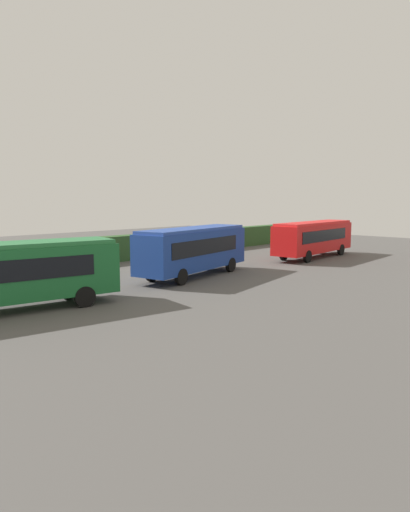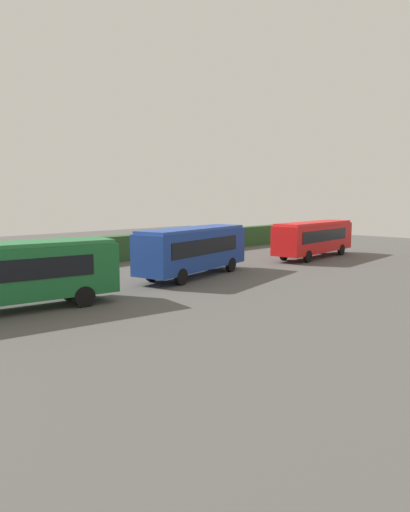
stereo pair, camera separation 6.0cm
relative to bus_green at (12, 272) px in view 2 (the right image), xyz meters
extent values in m
plane|color=#514F4C|center=(11.13, 0.94, -1.80)|extent=(82.45, 82.45, 0.00)
cube|color=#19602D|center=(-0.01, 0.00, -0.07)|extent=(9.66, 4.19, 2.37)
cube|color=#27723C|center=(-0.01, 0.00, 1.22)|extent=(9.35, 3.94, 0.20)
cube|color=black|center=(-0.54, -1.18, 0.22)|extent=(7.18, 1.41, 0.95)
cube|color=black|center=(4.60, -0.88, 0.22)|extent=(0.42, 2.00, 1.00)
cube|color=silver|center=(4.60, -0.88, 0.94)|extent=(0.30, 1.35, 0.28)
cylinder|color=black|center=(3.06, 0.58, -1.30)|extent=(1.03, 0.46, 1.00)
cylinder|color=black|center=(2.63, -1.66, -1.30)|extent=(1.03, 0.46, 1.00)
sphere|color=silver|center=(4.75, -0.21, -0.90)|extent=(0.22, 0.22, 0.22)
sphere|color=silver|center=(4.49, -1.55, -0.90)|extent=(0.22, 0.22, 0.22)
cube|color=navy|center=(12.24, 0.68, -0.02)|extent=(9.80, 4.16, 2.46)
cube|color=#2747A0|center=(12.24, 0.68, 1.30)|extent=(9.48, 3.91, 0.20)
cube|color=black|center=(11.72, 1.84, 0.27)|extent=(7.30, 1.41, 0.98)
cube|color=black|center=(12.17, -0.59, 0.27)|extent=(7.30, 1.41, 0.98)
cube|color=black|center=(16.93, 1.56, 0.27)|extent=(0.41, 1.98, 1.03)
cube|color=silver|center=(16.93, 1.56, 1.02)|extent=(0.29, 1.33, 0.28)
cylinder|color=black|center=(14.93, 2.33, -1.30)|extent=(1.03, 0.46, 1.00)
cylinder|color=black|center=(15.35, 0.12, -1.30)|extent=(1.03, 0.46, 1.00)
cylinder|color=black|center=(9.14, 1.24, -1.30)|extent=(1.03, 0.46, 1.00)
cylinder|color=black|center=(9.55, -0.97, -1.30)|extent=(1.03, 0.46, 1.00)
sphere|color=silver|center=(16.82, 2.22, -0.90)|extent=(0.22, 0.22, 0.22)
sphere|color=silver|center=(17.07, 0.90, -0.90)|extent=(0.22, 0.22, 0.22)
cube|color=red|center=(26.25, -0.05, -0.07)|extent=(10.46, 2.99, 2.36)
cube|color=red|center=(26.25, -0.05, 1.20)|extent=(10.14, 2.78, 0.20)
cube|color=black|center=(25.88, 1.13, 0.21)|extent=(8.05, 0.53, 0.94)
cube|color=black|center=(26.02, -1.26, 0.21)|extent=(8.05, 0.53, 0.94)
cube|color=black|center=(31.42, 0.27, 0.21)|extent=(0.16, 1.94, 0.99)
cube|color=silver|center=(31.42, 0.27, 0.92)|extent=(0.12, 1.30, 0.28)
cylinder|color=black|center=(29.38, 1.23, -1.30)|extent=(1.02, 0.34, 1.00)
cylinder|color=black|center=(29.51, -0.94, -1.30)|extent=(1.02, 0.34, 1.00)
cylinder|color=black|center=(22.99, 0.84, -1.30)|extent=(1.02, 0.34, 1.00)
cylinder|color=black|center=(23.12, -1.32, -1.30)|extent=(1.02, 0.34, 1.00)
sphere|color=silver|center=(31.40, 0.92, -0.90)|extent=(0.22, 0.22, 0.22)
sphere|color=silver|center=(31.48, -0.38, -0.90)|extent=(0.22, 0.22, 0.22)
cube|color=silver|center=(2.80, 3.45, -1.39)|extent=(0.30, 0.30, 0.82)
cube|color=black|center=(2.80, 3.45, -0.63)|extent=(0.44, 0.35, 0.72)
sphere|color=#8C6647|center=(2.80, 3.45, -0.16)|extent=(0.22, 0.22, 0.22)
cube|color=olive|center=(3.56, 1.15, -1.40)|extent=(0.27, 0.25, 0.81)
cube|color=#334C8C|center=(3.56, 1.15, -0.64)|extent=(0.41, 0.28, 0.70)
sphere|color=#8C6647|center=(3.56, 1.15, -0.18)|extent=(0.22, 0.22, 0.22)
cube|color=#2C5126|center=(11.13, 10.46, -0.77)|extent=(53.22, 1.34, 2.07)
camera|label=1|loc=(-8.69, -20.22, 3.26)|focal=31.96mm
camera|label=2|loc=(-8.65, -20.27, 3.26)|focal=31.96mm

